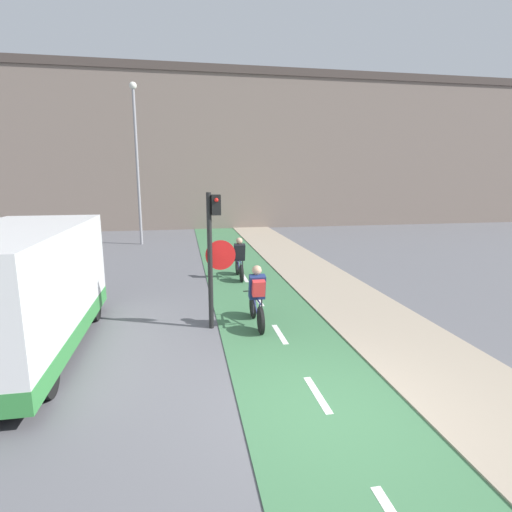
% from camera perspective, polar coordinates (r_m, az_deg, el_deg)
% --- Properties ---
extents(ground_plane, '(120.00, 120.00, 0.00)m').
position_cam_1_polar(ground_plane, '(6.35, 10.33, -21.27)').
color(ground_plane, '#5B5B60').
extents(bike_lane, '(2.55, 60.00, 0.02)m').
position_cam_1_polar(bike_lane, '(6.35, 10.32, -21.19)').
color(bike_lane, '#3D7047').
rests_on(bike_lane, ground_plane).
extents(sidewalk_strip, '(2.40, 60.00, 0.05)m').
position_cam_1_polar(sidewalk_strip, '(7.49, 29.21, -17.01)').
color(sidewalk_strip, gray).
rests_on(sidewalk_strip, ground_plane).
extents(building_row_background, '(60.00, 5.20, 10.25)m').
position_cam_1_polar(building_row_background, '(29.08, -6.66, 14.59)').
color(building_row_background, slate).
rests_on(building_row_background, ground_plane).
extents(traffic_light_pole, '(0.67, 0.25, 3.07)m').
position_cam_1_polar(traffic_light_pole, '(8.83, -6.08, 1.47)').
color(traffic_light_pole, black).
rests_on(traffic_light_pole, ground_plane).
extents(street_lamp_far, '(0.36, 0.36, 7.84)m').
position_cam_1_polar(street_lamp_far, '(21.09, -16.71, 14.35)').
color(street_lamp_far, gray).
rests_on(street_lamp_far, ground_plane).
extents(cyclist_near, '(0.46, 1.63, 1.43)m').
position_cam_1_polar(cyclist_near, '(9.15, 0.15, -5.90)').
color(cyclist_near, black).
rests_on(cyclist_near, ground_plane).
extents(cyclist_far, '(0.46, 1.59, 1.41)m').
position_cam_1_polar(cyclist_far, '(13.45, -2.39, -0.54)').
color(cyclist_far, black).
rests_on(cyclist_far, ground_plane).
extents(van, '(2.16, 5.35, 2.46)m').
position_cam_1_polar(van, '(8.82, -30.91, -4.72)').
color(van, silver).
rests_on(van, ground_plane).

